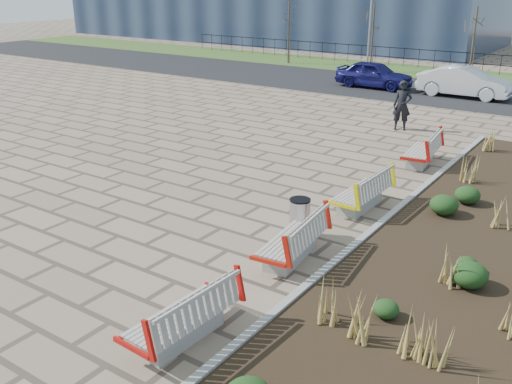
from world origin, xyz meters
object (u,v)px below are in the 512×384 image
Objects in this scene: bench_b at (290,238)px; car_blue at (374,74)px; bench_d at (421,149)px; lamp_west at (370,21)px; bench_a at (180,313)px; pedestrian at (402,106)px; litter_bin at (300,218)px; car_silver at (464,82)px; bench_c at (360,190)px.

bench_b is 0.52× the size of car_blue.
lamp_west is at bearing 113.00° from bench_d.
pedestrian is at bearing 101.01° from bench_a.
lamp_west reaches higher than bench_a.
litter_bin is 18.45m from car_silver.
car_silver is at bearing 71.11° from pedestrian.
pedestrian is (-1.69, 10.57, 0.50)m from litter_bin.
car_blue is (-6.56, 11.43, 0.21)m from bench_d.
pedestrian is at bearing 99.07° from litter_bin.
litter_bin is at bearing -98.45° from pedestrian.
pedestrian is (-2.11, 3.78, 0.44)m from bench_d.
lamp_west is (-8.58, 22.82, 2.60)m from litter_bin.
bench_c is 1.11× the size of pedestrian.
car_blue is at bearing 91.76° from car_silver.
lamp_west reaches higher than pedestrian.
bench_c is (0.00, 3.41, 0.00)m from bench_b.
bench_c is at bearing -66.32° from lamp_west.
bench_c is at bearing -173.47° from car_silver.
pedestrian is 7.82m from car_silver.
lamp_west is at bearing 28.82° from car_blue.
bench_a is 1.00× the size of bench_d.
lamp_west is (-7.08, 4.44, 2.30)m from car_silver.
bench_d is at bearing -149.31° from car_blue.
bench_b is at bearing -88.39° from bench_c.
litter_bin is 10.72m from pedestrian.
bench_d is at bearing 93.04° from bench_a.
pedestrian reaches higher than bench_b.
bench_c is at bearing -93.19° from pedestrian.
bench_a is 1.11× the size of pedestrian.
car_silver reaches higher than bench_b.
bench_b is 1.00× the size of bench_c.
bench_d is 13.18m from car_blue.
bench_a is 28.89m from lamp_west.
bench_a is 23.66m from car_blue.
bench_a and bench_c have the same top height.
lamp_west is (-6.89, 12.25, 2.10)m from pedestrian.
bench_c is at bearing 83.84° from bench_b.
pedestrian reaches higher than litter_bin.
bench_c is at bearing 79.59° from litter_bin.
litter_bin is 19.23m from car_blue.
car_blue is at bearing 108.60° from litter_bin.
car_silver reaches higher than bench_c.
lamp_west is at bearing 104.45° from bench_b.
car_silver is 8.66m from lamp_west.
car_blue is 4.64m from car_silver.
car_silver is (-1.50, 18.39, 0.30)m from litter_bin.
bench_b is 3.41m from bench_c.
bench_a is 22.98m from car_silver.
bench_b reaches higher than litter_bin.
bench_b is 19.59m from car_silver.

